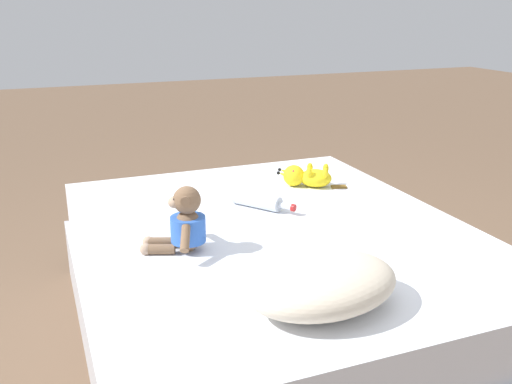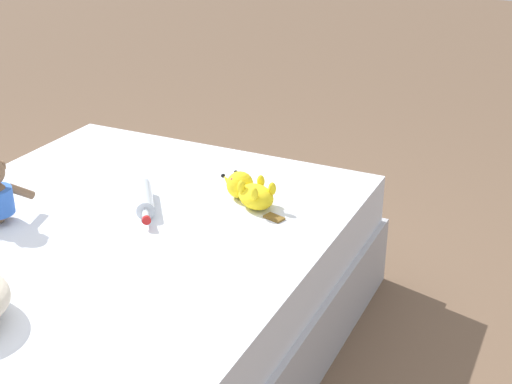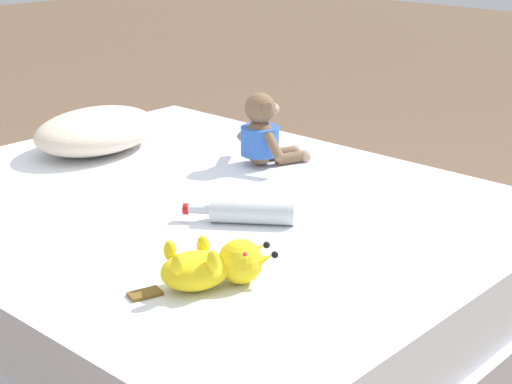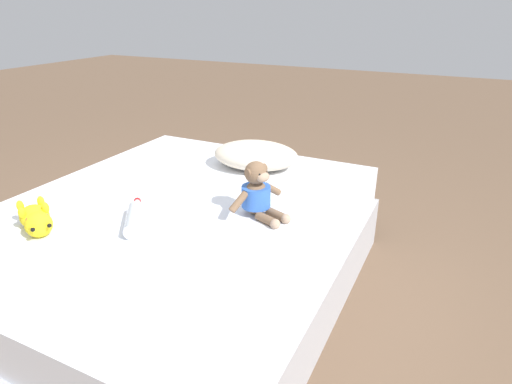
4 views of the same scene
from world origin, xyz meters
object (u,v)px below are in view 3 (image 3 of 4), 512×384
Objects in this scene: bed at (196,278)px; plush_yellow_creature at (214,266)px; pillow at (97,130)px; plush_monkey at (263,135)px; glass_bottle at (250,211)px.

plush_yellow_creature is at bearing -128.69° from bed.
pillow reaches higher than plush_yellow_creature.
glass_bottle is (-0.40, -0.31, -0.06)m from plush_monkey.
pillow is at bearing 117.08° from plush_monkey.
plush_yellow_creature is at bearing -114.06° from pillow.
plush_monkey is at bearing -62.92° from pillow.
plush_monkey reaches higher than pillow.
pillow reaches higher than glass_bottle.
plush_yellow_creature is 1.17× the size of glass_bottle.
plush_monkey is 0.88m from plush_yellow_creature.
pillow is (0.11, 0.59, 0.31)m from bed.
plush_monkey is (0.26, -0.51, 0.03)m from pillow.
plush_monkey reaches higher than plush_yellow_creature.
plush_monkey is (0.38, 0.08, 0.34)m from bed.
pillow is at bearing 65.94° from plush_yellow_creature.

